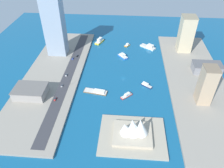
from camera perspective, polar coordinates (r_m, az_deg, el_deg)
ground_plane at (r=273.07m, az=3.00°, el=1.54°), size 440.00×440.00×0.00m
quay_west at (r=285.76m, az=21.28°, el=0.81°), size 70.00×240.00×2.54m
quay_east at (r=287.64m, az=-15.15°, el=2.52°), size 70.00×240.00×2.54m
peninsula_point at (r=206.36m, az=5.39°, el=-13.44°), size 61.17×47.74×2.00m
road_strip at (r=281.17m, az=-11.41°, el=2.61°), size 12.50×228.00×0.15m
tugboat_red at (r=245.12m, az=3.92°, el=-3.01°), size 13.74×13.22×3.88m
ferry_yellow_fast at (r=355.95m, az=-3.34°, el=11.28°), size 13.95×20.71×7.24m
ferry_white_commuter at (r=343.82m, az=9.67°, el=9.71°), size 24.48×21.51×6.49m
barge_flat_brown at (r=250.87m, az=-4.11°, el=-1.99°), size 28.67×12.59×3.11m
catamaran_blue at (r=315.82m, az=2.89°, el=7.44°), size 16.08×17.41×4.84m
patrol_launch_navy at (r=262.37m, az=9.06°, el=-0.27°), size 13.79×11.86×3.97m
water_taxi_orange at (r=346.17m, az=4.03°, el=10.23°), size 9.10×10.11×4.07m
warehouse_low_gray at (r=302.73m, az=23.80°, el=3.98°), size 36.65×19.95×11.83m
tower_tall_glass at (r=313.60m, az=-14.99°, el=14.60°), size 27.30×21.05×82.83m
carpark_squat_concrete at (r=256.31m, az=-20.72°, el=-1.84°), size 35.64×25.94×10.78m
office_block_beige at (r=335.52m, az=19.02°, el=12.45°), size 19.92×21.52×51.83m
apartment_midrise_tan at (r=242.86m, az=23.73°, el=-0.29°), size 14.60×16.90×43.01m
sedan_silver at (r=261.81m, az=-13.12°, el=-0.43°), size 2.11×4.58×1.62m
van_white at (r=278.64m, az=-12.01°, el=2.38°), size 2.03×5.20×1.67m
suv_black at (r=316.25m, az=-9.23°, el=7.37°), size 2.05×4.55×1.72m
pickup_red at (r=244.98m, az=-14.81°, el=-3.84°), size 1.88×5.12×1.71m
hatchback_blue at (r=311.51m, az=-10.34°, el=6.70°), size 1.97×5.23×1.38m
traffic_light_waterfront at (r=259.96m, az=-10.99°, el=0.56°), size 0.36×0.36×6.50m
opera_landmark at (r=199.44m, az=5.67°, el=-11.83°), size 35.65×29.54×21.52m
park_tree_cluster at (r=303.40m, az=21.09°, el=4.80°), size 6.79×15.72×8.99m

